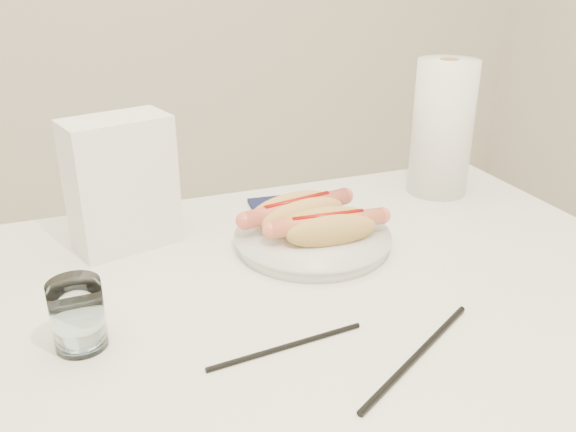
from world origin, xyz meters
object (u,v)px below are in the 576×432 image
object	(u,v)px
table	(272,336)
plate	(313,241)
water_glass	(78,315)
paper_towel_roll	(442,128)
hotdog_right	(328,227)
napkin_box	(121,183)
hotdog_left	(297,213)

from	to	relation	value
table	plate	bearing A→B (deg)	47.97
table	water_glass	distance (m)	0.27
plate	water_glass	bearing A→B (deg)	-158.23
plate	water_glass	world-z (taller)	water_glass
plate	paper_towel_roll	xyz separation A→B (m)	(0.32, 0.14, 0.12)
plate	hotdog_right	size ratio (longest dim) A/B	1.31
napkin_box	paper_towel_roll	bearing A→B (deg)	-13.30
hotdog_right	plate	bearing A→B (deg)	121.72
table	water_glass	bearing A→B (deg)	-175.96
hotdog_left	paper_towel_roll	bearing A→B (deg)	4.96
plate	napkin_box	xyz separation A→B (m)	(-0.28, 0.12, 0.09)
plate	paper_towel_roll	distance (m)	0.37
plate	table	bearing A→B (deg)	-132.03
plate	napkin_box	bearing A→B (deg)	157.08
table	napkin_box	size ratio (longest dim) A/B	5.73
table	hotdog_right	xyz separation A→B (m)	(0.13, 0.10, 0.10)
plate	hotdog_left	bearing A→B (deg)	104.54
table	hotdog_right	bearing A→B (deg)	38.28
hotdog_left	hotdog_right	distance (m)	0.07
hotdog_left	napkin_box	bearing A→B (deg)	152.89
hotdog_left	water_glass	world-z (taller)	water_glass
hotdog_right	paper_towel_roll	bearing A→B (deg)	31.80
hotdog_right	napkin_box	bearing A→B (deg)	157.62
napkin_box	table	bearing A→B (deg)	-72.07
napkin_box	paper_towel_roll	world-z (taller)	paper_towel_roll
table	paper_towel_roll	size ratio (longest dim) A/B	4.69
paper_towel_roll	hotdog_left	bearing A→B (deg)	-163.81
plate	paper_towel_roll	bearing A→B (deg)	23.14
water_glass	table	bearing A→B (deg)	4.04
hotdog_left	paper_towel_roll	size ratio (longest dim) A/B	0.77
table	paper_towel_roll	bearing A→B (deg)	31.24
hotdog_left	hotdog_right	xyz separation A→B (m)	(0.02, -0.07, -0.00)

